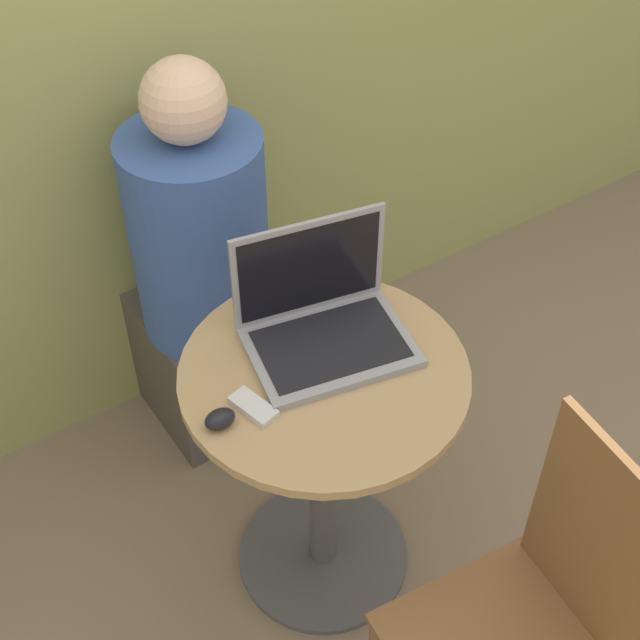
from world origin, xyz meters
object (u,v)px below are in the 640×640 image
at_px(cell_phone, 253,407).
at_px(chair_empty, 534,632).
at_px(laptop, 323,320).
at_px(person_seated, 196,287).

xyz_separation_m(cell_phone, chair_empty, (0.28, -0.61, -0.27)).
xyz_separation_m(laptop, person_seated, (-0.05, 0.56, -0.30)).
relative_size(chair_empty, person_seated, 0.78).
bearing_deg(laptop, chair_empty, -86.40).
height_order(laptop, chair_empty, laptop).
bearing_deg(person_seated, cell_phone, -105.34).
distance_m(chair_empty, person_seated, 1.27).
height_order(laptop, cell_phone, laptop).
distance_m(laptop, chair_empty, 0.78).
distance_m(cell_phone, chair_empty, 0.72).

